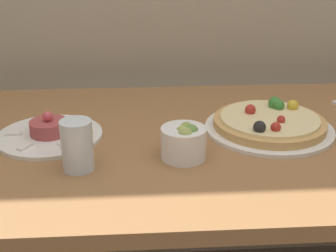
% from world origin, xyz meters
% --- Properties ---
extents(dining_table, '(1.44, 0.79, 0.74)m').
position_xyz_m(dining_table, '(0.00, 0.39, 0.65)').
color(dining_table, olive).
rests_on(dining_table, ground_plane).
extents(pizza_plate, '(0.33, 0.33, 0.07)m').
position_xyz_m(pizza_plate, '(0.15, 0.42, 0.76)').
color(pizza_plate, white).
rests_on(pizza_plate, dining_table).
extents(tartare_plate, '(0.26, 0.26, 0.07)m').
position_xyz_m(tartare_plate, '(-0.41, 0.41, 0.76)').
color(tartare_plate, white).
rests_on(tartare_plate, dining_table).
extents(small_bowl, '(0.10, 0.10, 0.08)m').
position_xyz_m(small_bowl, '(-0.09, 0.28, 0.78)').
color(small_bowl, white).
rests_on(small_bowl, dining_table).
extents(drinking_glass, '(0.07, 0.07, 0.11)m').
position_xyz_m(drinking_glass, '(-0.32, 0.24, 0.80)').
color(drinking_glass, silver).
rests_on(drinking_glass, dining_table).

